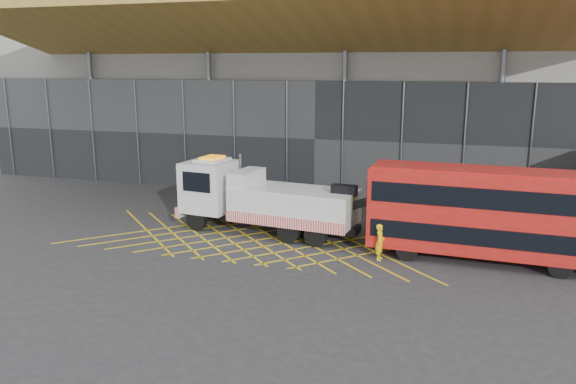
% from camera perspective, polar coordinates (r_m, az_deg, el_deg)
% --- Properties ---
extents(ground_plane, '(120.00, 120.00, 0.00)m').
position_cam_1_polar(ground_plane, '(30.34, -6.27, -4.66)').
color(ground_plane, '#29292C').
extents(road_markings, '(19.96, 7.16, 0.01)m').
position_cam_1_polar(road_markings, '(29.77, -3.43, -4.94)').
color(road_markings, yellow).
rests_on(road_markings, ground_plane).
extents(construction_building, '(55.00, 23.97, 18.00)m').
position_cam_1_polar(construction_building, '(46.00, 4.89, 12.63)').
color(construction_building, gray).
rests_on(construction_building, ground_plane).
extents(recovery_truck, '(11.88, 4.08, 4.12)m').
position_cam_1_polar(recovery_truck, '(30.76, -2.81, -0.68)').
color(recovery_truck, black).
rests_on(recovery_truck, ground_plane).
extents(bus_towed, '(10.98, 3.13, 4.42)m').
position_cam_1_polar(bus_towed, '(27.55, 19.58, -1.84)').
color(bus_towed, '#AD140F').
rests_on(bus_towed, ground_plane).
extents(worker, '(0.46, 0.66, 1.74)m').
position_cam_1_polar(worker, '(27.01, 9.32, -5.03)').
color(worker, yellow).
rests_on(worker, ground_plane).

